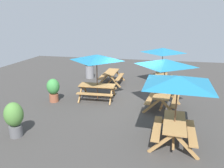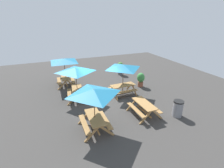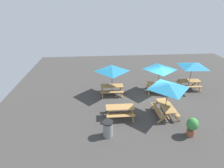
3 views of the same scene
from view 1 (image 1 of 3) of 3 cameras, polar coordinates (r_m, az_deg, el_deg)
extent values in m
plane|color=#3D3A38|center=(10.75, 5.38, -5.02)|extent=(24.00, 24.00, 0.00)
cube|color=#A87A44|center=(13.84, -0.18, 3.21)|extent=(1.80, 0.70, 0.05)
cube|color=#A87A44|center=(13.80, 2.05, 1.92)|extent=(1.80, 0.26, 0.04)
cube|color=#A87A44|center=(14.04, -2.37, 2.17)|extent=(1.80, 0.26, 0.04)
cube|color=#A87A44|center=(13.12, 0.64, 0.79)|extent=(0.06, 0.80, 0.81)
cube|color=#A87A44|center=(13.28, -2.45, 0.97)|extent=(0.06, 0.80, 0.81)
cube|color=#A87A44|center=(14.60, 1.89, 2.42)|extent=(0.06, 0.80, 0.81)
cube|color=#A87A44|center=(14.74, -0.90, 2.57)|extent=(0.06, 0.80, 0.81)
cube|color=#A87A44|center=(13.97, -0.18, 1.14)|extent=(1.56, 0.07, 0.06)
cube|color=#A87A44|center=(7.48, 16.04, -9.52)|extent=(1.83, 0.79, 0.05)
cube|color=#A87A44|center=(7.64, 20.06, -11.75)|extent=(1.81, 0.35, 0.04)
cube|color=#A87A44|center=(7.61, 11.65, -11.17)|extent=(1.81, 0.35, 0.04)
cube|color=#A87A44|center=(6.99, 18.88, -15.23)|extent=(0.10, 0.80, 0.81)
cube|color=#A87A44|center=(6.96, 12.69, -14.81)|extent=(0.10, 0.80, 0.81)
cube|color=#A87A44|center=(8.36, 18.37, -9.67)|extent=(0.10, 0.80, 0.81)
cube|color=#A87A44|center=(8.34, 13.30, -9.31)|extent=(0.10, 0.80, 0.81)
cube|color=#A87A44|center=(7.71, 15.72, -13.00)|extent=(1.56, 0.15, 0.06)
cylinder|color=brown|center=(7.31, 16.29, -6.63)|extent=(0.04, 0.04, 2.30)
pyramid|color=teal|center=(6.98, 16.96, 1.01)|extent=(2.82, 2.82, 0.28)
cube|color=#A87A44|center=(13.79, 12.81, 2.74)|extent=(1.82, 0.75, 0.05)
cube|color=#A87A44|center=(13.86, 15.00, 1.42)|extent=(1.81, 0.31, 0.04)
cube|color=#A87A44|center=(13.88, 10.47, 1.74)|extent=(1.81, 0.31, 0.04)
cube|color=#A87A44|center=(13.13, 14.18, 0.27)|extent=(0.08, 0.80, 0.81)
cube|color=#A87A44|center=(13.14, 11.00, 0.50)|extent=(0.08, 0.80, 0.81)
cube|color=#A87A44|center=(14.63, 14.25, 1.94)|extent=(0.08, 0.80, 0.81)
cube|color=#A87A44|center=(14.65, 11.39, 2.14)|extent=(0.08, 0.80, 0.81)
cube|color=#A87A44|center=(13.92, 12.67, 0.66)|extent=(1.56, 0.12, 0.06)
cylinder|color=brown|center=(13.70, 12.92, 4.41)|extent=(0.04, 0.04, 2.30)
pyramid|color=teal|center=(13.53, 13.19, 8.59)|extent=(2.06, 2.06, 0.28)
cube|color=#A87A44|center=(10.11, 13.23, -2.36)|extent=(1.88, 0.94, 0.05)
cube|color=#A87A44|center=(10.16, 16.20, -4.22)|extent=(1.82, 0.50, 0.04)
cube|color=#A87A44|center=(10.28, 10.08, -3.56)|extent=(1.82, 0.50, 0.04)
cube|color=#A87A44|center=(9.48, 14.64, -6.16)|extent=(0.17, 0.80, 0.81)
cube|color=#A87A44|center=(9.56, 10.28, -5.66)|extent=(0.17, 0.80, 0.81)
cube|color=#A87A44|center=(10.93, 15.54, -3.13)|extent=(0.17, 0.80, 0.81)
cube|color=#A87A44|center=(11.00, 11.76, -2.73)|extent=(0.17, 0.80, 0.81)
cube|color=#A87A44|center=(10.29, 13.04, -5.10)|extent=(1.55, 0.28, 0.06)
cylinder|color=brown|center=(9.99, 13.38, -0.13)|extent=(0.04, 0.04, 2.30)
pyramid|color=teal|center=(9.75, 13.78, 5.56)|extent=(2.25, 2.25, 0.28)
cube|color=#A87A44|center=(11.04, -3.88, -0.33)|extent=(0.77, 1.83, 0.05)
cube|color=#A87A44|center=(11.64, -3.20, -0.91)|extent=(0.33, 1.81, 0.04)
cube|color=#A87A44|center=(10.62, -4.57, -2.67)|extent=(0.33, 1.81, 0.04)
cube|color=#A87A44|center=(11.34, 0.43, -1.79)|extent=(0.80, 0.09, 0.81)
cube|color=#A87A44|center=(10.66, -0.24, -3.01)|extent=(0.80, 0.09, 0.81)
cube|color=#A87A44|center=(11.69, -7.12, -1.34)|extent=(0.80, 0.09, 0.81)
cube|color=#A87A44|center=(11.03, -8.24, -2.49)|extent=(0.80, 0.09, 0.81)
cube|color=#A87A44|center=(11.20, -3.83, -2.87)|extent=(0.13, 1.56, 0.06)
cylinder|color=brown|center=(10.93, -3.92, 1.73)|extent=(0.04, 0.04, 2.30)
pyramid|color=teal|center=(10.71, -4.03, 6.96)|extent=(2.08, 2.08, 0.28)
cylinder|color=gray|center=(15.19, -5.85, 3.21)|extent=(0.56, 0.56, 0.90)
cylinder|color=black|center=(15.08, -5.90, 5.03)|extent=(0.59, 0.59, 0.08)
cylinder|color=#935138|center=(11.23, -14.92, -3.47)|extent=(0.44, 0.44, 0.40)
ellipsoid|color=#3D8C42|center=(11.05, -15.14, -0.62)|extent=(0.62, 0.62, 0.77)
cylinder|color=#59595B|center=(8.49, -23.79, -11.15)|extent=(0.44, 0.44, 0.40)
ellipsoid|color=#4C7F38|center=(8.23, -24.30, -7.25)|extent=(0.64, 0.64, 0.86)
camera|label=2|loc=(20.92, 19.91, 20.35)|focal=28.00mm
camera|label=3|loc=(19.22, -30.66, 23.79)|focal=28.00mm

